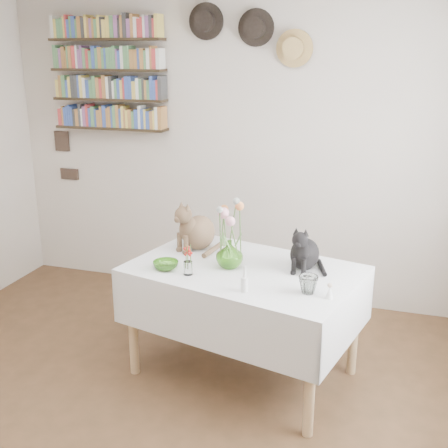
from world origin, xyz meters
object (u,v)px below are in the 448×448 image
(tabby_cat, at_px, (199,224))
(bookshelf_unit, at_px, (108,74))
(dining_table, at_px, (244,295))
(black_cat, at_px, (305,246))
(flower_vase, at_px, (229,254))

(tabby_cat, height_order, bookshelf_unit, bookshelf_unit)
(bookshelf_unit, bearing_deg, dining_table, -37.65)
(dining_table, bearing_deg, black_cat, 17.20)
(bookshelf_unit, bearing_deg, tabby_cat, -38.97)
(tabby_cat, relative_size, bookshelf_unit, 0.35)
(dining_table, relative_size, black_cat, 5.28)
(black_cat, relative_size, flower_vase, 1.66)
(tabby_cat, xyz_separation_m, bookshelf_unit, (-1.12, 0.91, 0.93))
(dining_table, xyz_separation_m, black_cat, (0.36, 0.11, 0.33))
(black_cat, xyz_separation_m, flower_vase, (-0.45, -0.13, -0.06))
(tabby_cat, distance_m, flower_vase, 0.42)
(tabby_cat, bearing_deg, bookshelf_unit, 173.63)
(dining_table, distance_m, flower_vase, 0.29)
(black_cat, relative_size, bookshelf_unit, 0.29)
(black_cat, bearing_deg, bookshelf_unit, 158.04)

